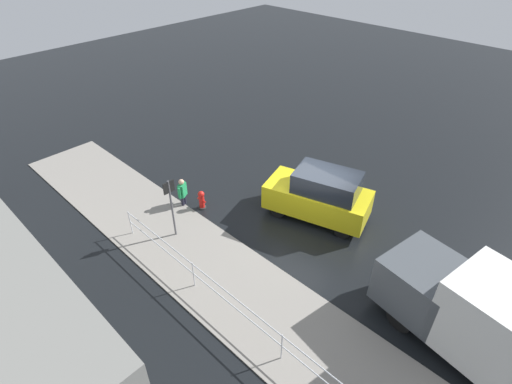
{
  "coord_description": "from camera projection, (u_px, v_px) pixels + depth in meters",
  "views": [
    {
      "loc": [
        -6.79,
        9.89,
        9.85
      ],
      "look_at": [
        1.9,
        0.85,
        0.9
      ],
      "focal_mm": 28.0,
      "sensor_mm": 36.0,
      "label": 1
    }
  ],
  "objects": [
    {
      "name": "metal_railing",
      "position": [
        233.0,
        303.0,
        11.28
      ],
      "size": [
        10.94,
        0.04,
        1.05
      ],
      "color": "#B7BABF",
      "rests_on": "ground"
    },
    {
      "name": "fire_hydrant",
      "position": [
        202.0,
        200.0,
        15.83
      ],
      "size": [
        0.42,
        0.31,
        0.8
      ],
      "color": "red",
      "rests_on": "ground"
    },
    {
      "name": "kerb_strip",
      "position": [
        227.0,
        281.0,
        12.88
      ],
      "size": [
        24.0,
        3.2,
        0.04
      ],
      "primitive_type": "cube",
      "color": "gray",
      "rests_on": "ground"
    },
    {
      "name": "ground_plane",
      "position": [
        307.0,
        222.0,
        15.36
      ],
      "size": [
        60.0,
        60.0,
        0.0
      ],
      "primitive_type": "plane",
      "color": "black"
    },
    {
      "name": "sign_post",
      "position": [
        171.0,
        201.0,
        13.82
      ],
      "size": [
        0.07,
        0.44,
        2.4
      ],
      "color": "#4C4C51",
      "rests_on": "ground"
    },
    {
      "name": "moving_hatchback",
      "position": [
        320.0,
        195.0,
        15.03
      ],
      "size": [
        4.22,
        2.73,
        2.06
      ],
      "color": "yellow",
      "rests_on": "ground"
    },
    {
      "name": "pedestrian",
      "position": [
        182.0,
        191.0,
        15.85
      ],
      "size": [
        0.38,
        0.51,
        1.22
      ],
      "color": "#1E8C4C",
      "rests_on": "ground"
    },
    {
      "name": "delivery_truck",
      "position": [
        489.0,
        322.0,
        10.0
      ],
      "size": [
        5.65,
        2.97,
        2.6
      ],
      "color": "#474C51",
      "rests_on": "ground"
    }
  ]
}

